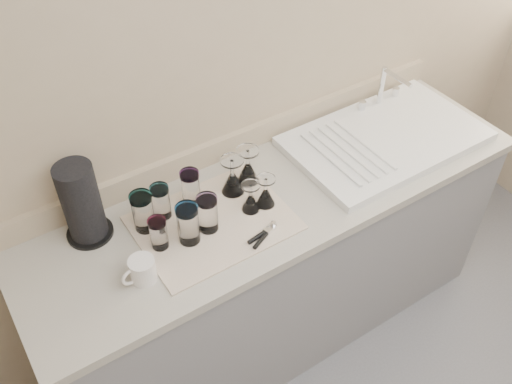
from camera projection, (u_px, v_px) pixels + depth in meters
counter_unit at (276, 264)px, 2.51m from camera, size 2.06×0.62×0.90m
sink_unit at (385, 138)px, 2.41m from camera, size 0.82×0.50×0.22m
dish_towel at (213, 223)px, 2.07m from camera, size 0.55×0.42×0.01m
tumbler_teal at (143, 212)px, 2.00m from camera, size 0.08×0.08×0.16m
tumbler_cyan at (161, 201)px, 2.05m from camera, size 0.07×0.07×0.14m
tumbler_purple at (191, 187)px, 2.10m from camera, size 0.07×0.07×0.14m
tumbler_magenta at (159, 233)px, 1.94m from camera, size 0.06×0.06×0.13m
tumbler_blue at (188, 224)px, 1.95m from camera, size 0.08×0.08×0.16m
tumbler_lavender at (208, 213)px, 2.00m from camera, size 0.07×0.07×0.15m
goblet_back_left at (233, 181)px, 2.15m from camera, size 0.09×0.09×0.16m
goblet_back_right at (248, 171)px, 2.19m from camera, size 0.09×0.09×0.15m
goblet_front_left at (251, 201)px, 2.09m from camera, size 0.07×0.07×0.12m
goblet_front_right at (266, 195)px, 2.11m from camera, size 0.07×0.07×0.13m
can_opener at (263, 235)px, 2.01m from camera, size 0.13×0.07×0.02m
white_mug at (142, 270)px, 1.86m from camera, size 0.13×0.10×0.09m
paper_towel_roll at (82, 203)px, 1.93m from camera, size 0.16×0.16×0.31m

